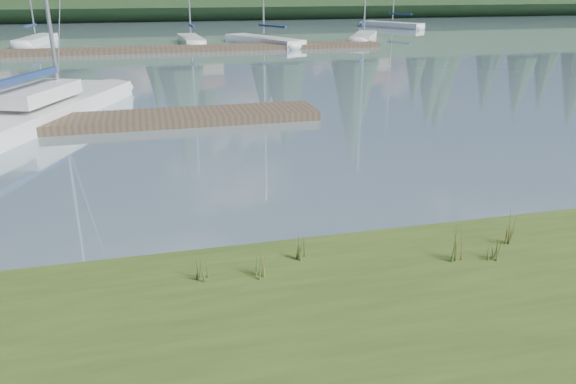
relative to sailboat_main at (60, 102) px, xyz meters
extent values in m
plane|color=#79939F|center=(4.63, 18.69, -0.42)|extent=(200.00, 200.00, 0.00)
cube|color=white|center=(-0.29, -0.69, -0.20)|extent=(5.42, 9.13, 0.70)
ellipsoid|color=white|center=(1.47, 3.47, -0.20)|extent=(2.78, 3.04, 0.70)
cube|color=navy|center=(-0.81, -1.92, 1.13)|extent=(1.79, 3.86, 0.20)
cube|color=white|center=(-0.49, -1.17, 0.53)|extent=(2.61, 3.59, 0.45)
cube|color=#4C3D2C|center=(0.63, -2.31, -0.27)|extent=(16.00, 2.00, 0.30)
cube|color=#4C3D2C|center=(6.63, 18.69, -0.27)|extent=(26.00, 2.20, 0.30)
cube|color=white|center=(-4.74, 25.91, -0.20)|extent=(2.39, 6.47, 0.70)
ellipsoid|color=white|center=(-4.26, 29.03, -0.20)|extent=(1.63, 1.91, 0.70)
cube|color=navy|center=(-4.87, 25.06, 0.98)|extent=(0.58, 2.52, 0.20)
cube|color=white|center=(6.60, 22.95, -0.20)|extent=(1.64, 6.23, 0.70)
ellipsoid|color=white|center=(6.49, 26.04, -0.20)|extent=(1.41, 1.74, 0.70)
cube|color=navy|center=(6.63, 22.11, 0.98)|extent=(0.29, 2.46, 0.20)
cube|color=white|center=(11.86, 21.36, -0.20)|extent=(4.87, 7.76, 0.70)
ellipsoid|color=white|center=(10.22, 24.86, -0.20)|extent=(2.42, 2.63, 0.70)
cube|color=navy|center=(12.31, 20.40, 0.98)|extent=(1.49, 2.87, 0.20)
cube|color=white|center=(20.12, 22.13, -0.20)|extent=(4.29, 6.40, 0.70)
ellipsoid|color=white|center=(21.62, 24.99, -0.20)|extent=(2.06, 2.21, 0.70)
cube|color=navy|center=(19.71, 21.35, 0.98)|extent=(1.37, 2.37, 0.20)
cube|color=white|center=(28.06, 34.40, -0.20)|extent=(4.79, 6.45, 0.70)
ellipsoid|color=white|center=(26.31, 37.22, -0.20)|extent=(2.19, 2.31, 0.70)
cube|color=navy|center=(28.54, 33.63, 0.98)|extent=(1.56, 2.35, 0.20)
cone|color=#475B23|center=(4.34, -13.90, 0.19)|extent=(0.03, 0.03, 0.52)
cone|color=brown|center=(4.45, -13.97, 0.14)|extent=(0.03, 0.03, 0.42)
cone|color=#475B23|center=(4.40, -13.87, 0.22)|extent=(0.03, 0.03, 0.57)
cone|color=brown|center=(4.48, -13.93, 0.11)|extent=(0.03, 0.03, 0.36)
cone|color=#475B23|center=(4.36, -13.98, 0.17)|extent=(0.03, 0.03, 0.47)
cone|color=#475B23|center=(5.09, -13.52, 0.16)|extent=(0.03, 0.03, 0.45)
cone|color=brown|center=(5.20, -13.59, 0.11)|extent=(0.03, 0.03, 0.36)
cone|color=#475B23|center=(5.15, -13.49, 0.18)|extent=(0.03, 0.03, 0.50)
cone|color=brown|center=(5.23, -13.55, 0.09)|extent=(0.03, 0.03, 0.32)
cone|color=#475B23|center=(5.11, -13.60, 0.14)|extent=(0.03, 0.03, 0.41)
cone|color=#475B23|center=(7.40, -14.12, 0.22)|extent=(0.03, 0.03, 0.58)
cone|color=brown|center=(7.51, -14.19, 0.16)|extent=(0.03, 0.03, 0.46)
cone|color=#475B23|center=(7.46, -14.09, 0.25)|extent=(0.03, 0.03, 0.64)
cone|color=brown|center=(7.54, -14.15, 0.13)|extent=(0.03, 0.03, 0.41)
cone|color=#475B23|center=(7.42, -14.20, 0.19)|extent=(0.03, 0.03, 0.52)
cone|color=#475B23|center=(3.54, -13.80, 0.14)|extent=(0.03, 0.03, 0.41)
cone|color=brown|center=(3.65, -13.87, 0.10)|extent=(0.03, 0.03, 0.33)
cone|color=#475B23|center=(3.60, -13.77, 0.16)|extent=(0.03, 0.03, 0.45)
cone|color=brown|center=(3.68, -13.83, 0.08)|extent=(0.03, 0.03, 0.29)
cone|color=#475B23|center=(3.56, -13.88, 0.12)|extent=(0.03, 0.03, 0.37)
cone|color=#475B23|center=(7.92, -14.23, 0.11)|extent=(0.03, 0.03, 0.35)
cone|color=brown|center=(8.03, -14.30, 0.07)|extent=(0.03, 0.03, 0.28)
cone|color=#475B23|center=(7.98, -14.20, 0.13)|extent=(0.03, 0.03, 0.39)
cone|color=brown|center=(8.06, -14.26, 0.06)|extent=(0.03, 0.03, 0.25)
cone|color=#475B23|center=(7.94, -14.31, 0.09)|extent=(0.03, 0.03, 0.32)
cone|color=#475B23|center=(8.48, -13.86, 0.22)|extent=(0.03, 0.03, 0.58)
cone|color=brown|center=(8.59, -13.93, 0.16)|extent=(0.03, 0.03, 0.46)
cone|color=#475B23|center=(8.54, -13.83, 0.25)|extent=(0.03, 0.03, 0.64)
cone|color=brown|center=(8.62, -13.89, 0.13)|extent=(0.03, 0.03, 0.41)
cone|color=#475B23|center=(8.50, -13.94, 0.19)|extent=(0.03, 0.03, 0.52)
cube|color=#33281C|center=(4.63, -12.91, -0.35)|extent=(60.00, 0.50, 0.14)
camera|label=1|loc=(3.02, -21.04, 3.95)|focal=35.00mm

